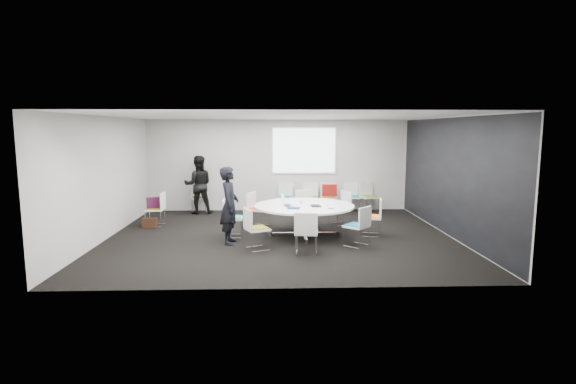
{
  "coord_description": "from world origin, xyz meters",
  "views": [
    {
      "loc": [
        -0.17,
        -10.34,
        2.51
      ],
      "look_at": [
        0.2,
        0.4,
        1.0
      ],
      "focal_mm": 28.0,
      "sensor_mm": 36.0,
      "label": 1
    }
  ],
  "objects_px": {
    "chair_back_e": "(369,202)",
    "chair_back_c": "(328,203)",
    "conference_table": "(304,212)",
    "cup": "(301,201)",
    "laptop": "(290,205)",
    "chair_ring_g": "(306,241)",
    "chair_ring_a": "(372,224)",
    "chair_person_back": "(200,203)",
    "chair_ring_b": "(340,214)",
    "person_main": "(229,205)",
    "maroon_bag": "(155,203)",
    "chair_back_a": "(284,203)",
    "person_back": "(198,185)",
    "chair_back_d": "(352,203)",
    "chair_ring_c": "(305,213)",
    "chair_ring_f": "(257,237)",
    "brown_bag": "(150,223)",
    "chair_ring_e": "(232,225)",
    "chair_ring_h": "(357,234)",
    "chair_ring_d": "(258,216)",
    "chair_back_b": "(310,203)",
    "chair_spare_left": "(156,216)"
  },
  "relations": [
    {
      "from": "chair_back_c",
      "to": "cup",
      "type": "xyz_separation_m",
      "value": [
        -1.02,
        -2.81,
        0.5
      ]
    },
    {
      "from": "chair_back_d",
      "to": "chair_person_back",
      "type": "distance_m",
      "value": 4.65
    },
    {
      "from": "chair_ring_e",
      "to": "brown_bag",
      "type": "bearing_deg",
      "value": -118.57
    },
    {
      "from": "chair_ring_a",
      "to": "chair_ring_e",
      "type": "bearing_deg",
      "value": 102.35
    },
    {
      "from": "chair_ring_h",
      "to": "chair_spare_left",
      "type": "distance_m",
      "value": 5.34
    },
    {
      "from": "chair_ring_b",
      "to": "maroon_bag",
      "type": "height_order",
      "value": "chair_ring_b"
    },
    {
      "from": "chair_ring_a",
      "to": "chair_person_back",
      "type": "height_order",
      "value": "same"
    },
    {
      "from": "conference_table",
      "to": "cup",
      "type": "relative_size",
      "value": 26.18
    },
    {
      "from": "laptop",
      "to": "chair_ring_g",
      "type": "bearing_deg",
      "value": -176.25
    },
    {
      "from": "maroon_bag",
      "to": "chair_back_c",
      "type": "bearing_deg",
      "value": 21.77
    },
    {
      "from": "chair_back_d",
      "to": "person_back",
      "type": "height_order",
      "value": "person_back"
    },
    {
      "from": "chair_person_back",
      "to": "laptop",
      "type": "xyz_separation_m",
      "value": [
        2.61,
        -3.17,
        0.47
      ]
    },
    {
      "from": "chair_ring_f",
      "to": "brown_bag",
      "type": "height_order",
      "value": "chair_ring_f"
    },
    {
      "from": "chair_ring_h",
      "to": "person_main",
      "type": "xyz_separation_m",
      "value": [
        -2.76,
        0.35,
        0.58
      ]
    },
    {
      "from": "chair_ring_h",
      "to": "laptop",
      "type": "xyz_separation_m",
      "value": [
        -1.42,
        0.95,
        0.47
      ]
    },
    {
      "from": "chair_ring_e",
      "to": "chair_back_a",
      "type": "bearing_deg",
      "value": 155.47
    },
    {
      "from": "chair_ring_c",
      "to": "chair_ring_f",
      "type": "xyz_separation_m",
      "value": [
        -1.2,
        -2.69,
        0.0
      ]
    },
    {
      "from": "chair_ring_c",
      "to": "chair_back_c",
      "type": "height_order",
      "value": "same"
    },
    {
      "from": "chair_ring_g",
      "to": "cup",
      "type": "distance_m",
      "value": 1.94
    },
    {
      "from": "chair_back_d",
      "to": "brown_bag",
      "type": "relative_size",
      "value": 2.44
    },
    {
      "from": "chair_ring_c",
      "to": "chair_ring_h",
      "type": "height_order",
      "value": "same"
    },
    {
      "from": "chair_back_a",
      "to": "brown_bag",
      "type": "height_order",
      "value": "chair_back_a"
    },
    {
      "from": "chair_ring_d",
      "to": "brown_bag",
      "type": "height_order",
      "value": "chair_ring_d"
    },
    {
      "from": "chair_back_c",
      "to": "chair_person_back",
      "type": "xyz_separation_m",
      "value": [
        -3.92,
        0.0,
        0.0
      ]
    },
    {
      "from": "chair_back_e",
      "to": "maroon_bag",
      "type": "bearing_deg",
      "value": -0.23
    },
    {
      "from": "chair_ring_a",
      "to": "chair_ring_f",
      "type": "bearing_deg",
      "value": 125.55
    },
    {
      "from": "chair_ring_c",
      "to": "chair_back_d",
      "type": "distance_m",
      "value": 2.27
    },
    {
      "from": "chair_back_a",
      "to": "conference_table",
      "type": "bearing_deg",
      "value": 112.77
    },
    {
      "from": "chair_ring_b",
      "to": "chair_back_e",
      "type": "bearing_deg",
      "value": -58.12
    },
    {
      "from": "chair_back_a",
      "to": "chair_ring_e",
      "type": "bearing_deg",
      "value": 83.24
    },
    {
      "from": "chair_back_b",
      "to": "chair_back_d",
      "type": "distance_m",
      "value": 1.3
    },
    {
      "from": "chair_person_back",
      "to": "chair_back_b",
      "type": "bearing_deg",
      "value": 161.32
    },
    {
      "from": "chair_spare_left",
      "to": "brown_bag",
      "type": "xyz_separation_m",
      "value": [
        -0.13,
        -0.17,
        -0.16
      ]
    },
    {
      "from": "chair_ring_d",
      "to": "laptop",
      "type": "relative_size",
      "value": 2.5
    },
    {
      "from": "person_main",
      "to": "maroon_bag",
      "type": "relative_size",
      "value": 4.26
    },
    {
      "from": "chair_ring_g",
      "to": "chair_person_back",
      "type": "distance_m",
      "value": 5.51
    },
    {
      "from": "chair_ring_b",
      "to": "maroon_bag",
      "type": "relative_size",
      "value": 2.2
    },
    {
      "from": "chair_ring_f",
      "to": "chair_back_a",
      "type": "relative_size",
      "value": 1.0
    },
    {
      "from": "chair_back_e",
      "to": "chair_spare_left",
      "type": "height_order",
      "value": "same"
    },
    {
      "from": "brown_bag",
      "to": "chair_ring_c",
      "type": "bearing_deg",
      "value": 6.25
    },
    {
      "from": "chair_back_e",
      "to": "chair_back_c",
      "type": "bearing_deg",
      "value": -17.57
    },
    {
      "from": "chair_ring_a",
      "to": "chair_ring_b",
      "type": "xyz_separation_m",
      "value": [
        -0.56,
        1.27,
        0.0
      ]
    },
    {
      "from": "chair_back_a",
      "to": "person_back",
      "type": "distance_m",
      "value": 2.64
    },
    {
      "from": "chair_ring_b",
      "to": "chair_back_a",
      "type": "xyz_separation_m",
      "value": [
        -1.43,
        1.9,
        0.0
      ]
    },
    {
      "from": "chair_back_e",
      "to": "brown_bag",
      "type": "xyz_separation_m",
      "value": [
        -6.13,
        -2.08,
        -0.16
      ]
    },
    {
      "from": "chair_ring_c",
      "to": "chair_back_e",
      "type": "relative_size",
      "value": 1.0
    },
    {
      "from": "chair_ring_g",
      "to": "chair_person_back",
      "type": "bearing_deg",
      "value": 128.79
    },
    {
      "from": "chair_ring_f",
      "to": "person_main",
      "type": "xyz_separation_m",
      "value": [
        -0.61,
        0.55,
        0.58
      ]
    },
    {
      "from": "chair_ring_b",
      "to": "chair_ring_g",
      "type": "distance_m",
      "value": 3.0
    },
    {
      "from": "chair_back_d",
      "to": "chair_ring_c",
      "type": "bearing_deg",
      "value": 45.09
    }
  ]
}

